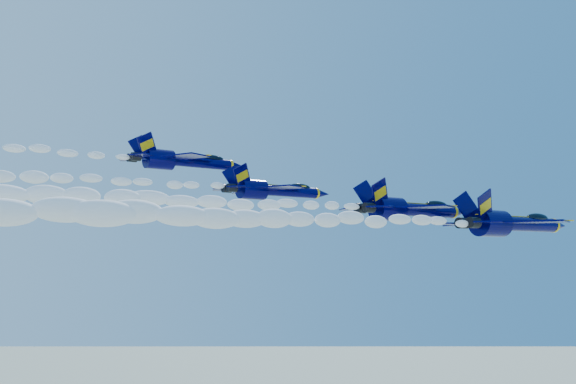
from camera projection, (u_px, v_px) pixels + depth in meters
jet_lead at (512, 223)px, 72.68m from camera, size 19.20×15.75×7.14m
smoke_trail_jet_lead at (222, 216)px, 50.75m from camera, size 58.99×2.45×2.20m
jet_second at (410, 209)px, 74.50m from camera, size 17.66×14.49×6.56m
smoke_trail_jet_second at (95, 197)px, 52.96m from camera, size 58.99×2.25×2.03m
jet_third at (273, 190)px, 76.92m from camera, size 15.28×12.53×5.68m
jet_fourth at (183, 161)px, 77.90m from camera, size 15.63×12.82×5.81m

